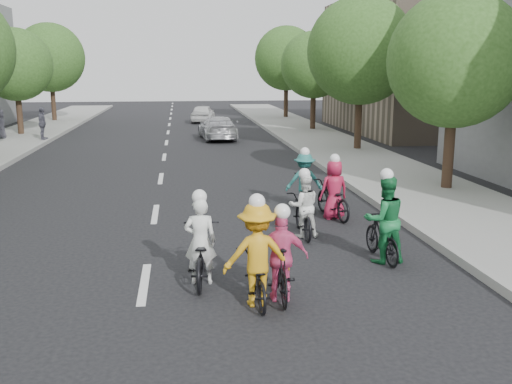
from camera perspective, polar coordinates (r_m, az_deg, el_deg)
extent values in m
plane|color=black|center=(10.38, -11.11, -8.98)|extent=(120.00, 120.00, 0.00)
cube|color=gray|center=(21.29, 12.56, 2.05)|extent=(4.00, 80.00, 0.15)
cube|color=#999993|center=(20.70, 7.48, 2.00)|extent=(0.18, 80.00, 0.18)
cube|color=gray|center=(36.98, 17.20, 12.09)|extent=(10.00, 14.00, 8.00)
cylinder|color=black|center=(34.92, -22.55, 7.02)|extent=(0.32, 0.32, 2.27)
sphere|color=#2C511B|center=(34.83, -22.93, 11.67)|extent=(4.00, 4.00, 4.00)
cylinder|color=black|center=(43.66, -19.59, 8.23)|extent=(0.32, 0.32, 2.48)
sphere|color=#2C511B|center=(43.59, -19.90, 12.53)|extent=(4.80, 4.80, 4.80)
cylinder|color=black|center=(18.36, 18.69, 3.48)|extent=(0.32, 0.32, 2.27)
sphere|color=#2C511B|center=(18.18, 19.31, 12.35)|extent=(4.00, 4.00, 4.00)
cylinder|color=black|center=(26.65, 10.17, 6.67)|extent=(0.32, 0.32, 2.48)
sphere|color=#2C511B|center=(26.55, 10.44, 13.74)|extent=(4.80, 4.80, 4.80)
cylinder|color=black|center=(35.31, 5.71, 7.93)|extent=(0.32, 0.32, 2.27)
sphere|color=#2C511B|center=(35.21, 5.81, 12.54)|extent=(4.00, 4.00, 4.00)
cylinder|color=black|center=(44.09, 3.01, 8.94)|extent=(0.32, 0.32, 2.48)
sphere|color=#2C511B|center=(44.03, 3.05, 13.21)|extent=(4.80, 4.80, 4.80)
imported|color=black|center=(9.44, 2.48, -7.89)|extent=(0.51, 1.57, 0.93)
imported|color=#F05491|center=(9.26, 2.61, -6.52)|extent=(0.88, 0.40, 1.47)
sphere|color=white|center=(9.05, 2.65, -1.98)|extent=(0.26, 0.26, 0.26)
imported|color=black|center=(12.97, 4.70, -2.39)|extent=(0.65, 1.75, 0.91)
imported|color=white|center=(12.81, 4.82, -1.40)|extent=(0.70, 0.56, 1.42)
sphere|color=white|center=(12.66, 4.87, 1.82)|extent=(0.26, 0.26, 0.26)
imported|color=black|center=(10.20, -5.57, -6.28)|extent=(0.81, 1.90, 0.97)
imported|color=white|center=(10.02, -5.59, -4.91)|extent=(0.59, 0.42, 1.54)
sphere|color=white|center=(9.82, -5.68, -0.49)|extent=(0.26, 0.26, 0.26)
imported|color=black|center=(14.60, 7.67, -0.75)|extent=(0.95, 1.87, 0.94)
imported|color=#AE1B3E|center=(14.44, 7.80, 0.26)|extent=(0.81, 0.61, 1.51)
sphere|color=white|center=(14.30, 7.89, 3.29)|extent=(0.26, 0.26, 0.26)
imported|color=black|center=(15.48, 4.76, 0.14)|extent=(0.70, 1.68, 0.98)
imported|color=#246D69|center=(15.33, 4.86, 1.08)|extent=(1.07, 0.71, 1.54)
sphere|color=white|center=(15.20, 4.91, 3.99)|extent=(0.26, 0.26, 0.26)
imported|color=black|center=(11.52, 12.47, -4.48)|extent=(0.55, 1.56, 0.92)
imported|color=#197139|center=(11.32, 12.74, -2.70)|extent=(0.88, 0.71, 1.72)
sphere|color=white|center=(11.14, 12.95, 1.68)|extent=(0.26, 0.26, 0.26)
imported|color=black|center=(9.30, 0.01, -8.61)|extent=(0.59, 1.56, 0.81)
imported|color=gold|center=(9.06, 0.09, -6.27)|extent=(1.10, 0.66, 1.68)
sphere|color=white|center=(8.83, 0.10, -0.98)|extent=(0.26, 0.26, 0.26)
imported|color=#B9BABE|center=(30.95, -3.89, 6.42)|extent=(2.09, 4.45, 1.25)
imported|color=silver|center=(41.33, -5.32, 7.83)|extent=(2.04, 3.84, 1.24)
imported|color=#535360|center=(31.45, -20.59, 6.43)|extent=(0.45, 1.00, 1.67)
imported|color=#514F5C|center=(32.95, -24.18, 6.22)|extent=(0.58, 0.79, 1.50)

